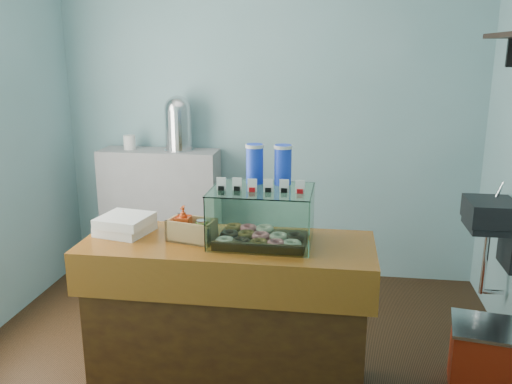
% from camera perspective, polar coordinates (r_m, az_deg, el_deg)
% --- Properties ---
extents(ground, '(3.50, 3.50, 0.00)m').
position_cam_1_polar(ground, '(3.60, -2.00, -17.43)').
color(ground, black).
rests_on(ground, ground).
extents(room_shell, '(3.54, 3.04, 2.82)m').
position_cam_1_polar(room_shell, '(3.06, -1.78, 10.76)').
color(room_shell, '#6F9EA2').
rests_on(room_shell, ground).
extents(counter, '(1.60, 0.60, 0.90)m').
position_cam_1_polar(counter, '(3.16, -2.92, -12.82)').
color(counter, '#45290D').
rests_on(counter, ground).
extents(back_shelf, '(1.00, 0.32, 1.10)m').
position_cam_1_polar(back_shelf, '(4.76, -9.92, -2.16)').
color(back_shelf, '#949497').
rests_on(back_shelf, ground).
extents(display_case, '(0.55, 0.41, 0.52)m').
position_cam_1_polar(display_case, '(2.94, 0.67, -1.99)').
color(display_case, '#331E0F').
rests_on(display_case, counter).
extents(condiment_crate, '(0.28, 0.20, 0.19)m').
position_cam_1_polar(condiment_crate, '(3.00, -6.96, -3.82)').
color(condiment_crate, tan).
rests_on(condiment_crate, counter).
extents(pastry_boxes, '(0.32, 0.32, 0.11)m').
position_cam_1_polar(pastry_boxes, '(3.18, -13.62, -3.33)').
color(pastry_boxes, white).
rests_on(pastry_boxes, counter).
extents(coffee_urn, '(0.25, 0.25, 0.45)m').
position_cam_1_polar(coffee_urn, '(4.55, -8.19, 7.31)').
color(coffee_urn, silver).
rests_on(coffee_urn, back_shelf).
extents(red_cooler, '(0.52, 0.43, 0.41)m').
position_cam_1_polar(red_cooler, '(3.51, 23.57, -15.82)').
color(red_cooler, '#A9230D').
rests_on(red_cooler, ground).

